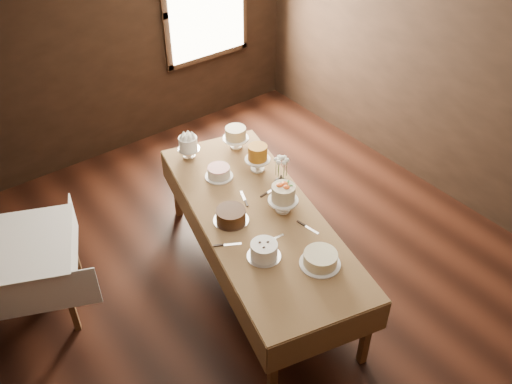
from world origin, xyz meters
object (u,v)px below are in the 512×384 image
object	(u,v)px
cake_caramel	(258,159)
cake_server_d	(273,189)
cake_flowers	(283,199)
cake_server_a	(276,237)
display_table	(258,219)
cake_swirl	(264,251)
side_table	(19,253)
cake_chocolate	(231,216)
cake_server_c	(243,196)
cake_server_e	(233,244)
cake_lattice	(219,173)
cake_speckled	(236,138)
flower_vase	(281,181)
cake_server_b	(312,230)
cake_meringue	(189,148)
cake_cream	(320,259)

from	to	relation	value
cake_caramel	cake_server_d	size ratio (longest dim) A/B	1.22
cake_flowers	cake_server_a	world-z (taller)	cake_flowers
display_table	cake_swirl	xyz separation A→B (m)	(-0.29, -0.46, 0.13)
side_table	cake_chocolate	xyz separation A→B (m)	(1.62, -0.91, 0.20)
side_table	cake_caramel	distance (m)	2.34
cake_flowers	cake_server_c	bearing A→B (deg)	113.87
cake_server_e	cake_lattice	bearing A→B (deg)	92.04
cake_speckled	flower_vase	xyz separation A→B (m)	(-0.06, -0.82, -0.04)
cake_server_d	cake_flowers	bearing A→B (deg)	-118.59
cake_speckled	cake_server_a	xyz separation A→B (m)	(-0.54, -1.35, -0.10)
display_table	cake_server_e	size ratio (longest dim) A/B	11.82
cake_server_a	cake_speckled	bearing A→B (deg)	72.44
cake_caramel	display_table	bearing A→B (deg)	-127.16
cake_flowers	cake_server_a	size ratio (longest dim) A/B	1.25
cake_swirl	cake_server_c	world-z (taller)	cake_swirl
cake_lattice	cake_server_b	bearing A→B (deg)	-79.66
side_table	cake_lattice	distance (m)	1.94
cake_chocolate	cake_flowers	size ratio (longest dim) A/B	1.24
side_table	cake_server_d	xyz separation A→B (m)	(2.20, -0.78, 0.14)
cake_caramel	cake_server_b	world-z (taller)	cake_caramel
cake_speckled	cake_meringue	bearing A→B (deg)	163.89
cake_speckled	cake_lattice	world-z (taller)	cake_speckled
side_table	cake_server_e	world-z (taller)	cake_server_e
cake_speckled	cake_lattice	size ratio (longest dim) A/B	1.08
cake_lattice	flower_vase	size ratio (longest dim) A/B	2.01
cake_server_a	cake_lattice	bearing A→B (deg)	88.67
side_table	cake_server_b	xyz separation A→B (m)	(2.11, -1.43, 0.14)
cake_cream	cake_server_e	world-z (taller)	cake_cream
cake_server_d	cake_chocolate	bearing A→B (deg)	-174.83
cake_server_a	cake_server_e	bearing A→B (deg)	159.64
display_table	cake_chocolate	distance (m)	0.28
cake_server_c	cake_server_e	xyz separation A→B (m)	(-0.46, -0.48, 0.00)
flower_vase	cake_server_e	bearing A→B (deg)	-156.01
cake_meringue	cake_caramel	world-z (taller)	cake_caramel
cake_flowers	cake_speckled	bearing A→B (deg)	76.51
cake_speckled	cake_server_b	bearing A→B (deg)	-99.11
cake_lattice	cake_chocolate	world-z (taller)	cake_chocolate
cake_server_e	flower_vase	xyz separation A→B (m)	(0.83, 0.37, 0.06)
cake_chocolate	cake_server_d	xyz separation A→B (m)	(0.57, 0.12, -0.06)
cake_speckled	side_table	bearing A→B (deg)	-179.30
cake_swirl	flower_vase	world-z (taller)	cake_swirl
cake_meringue	cake_speckled	world-z (taller)	cake_meringue
cake_swirl	cake_server_e	size ratio (longest dim) A/B	1.32
cake_speckled	cake_server_b	distance (m)	1.48
display_table	cake_cream	world-z (taller)	cake_cream
cake_speckled	cake_server_e	size ratio (longest dim) A/B	1.24
display_table	cake_server_e	world-z (taller)	cake_server_e
side_table	cake_server_e	distance (m)	1.87
cake_chocolate	cake_server_d	bearing A→B (deg)	12.13
display_table	cake_server_d	world-z (taller)	cake_server_d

